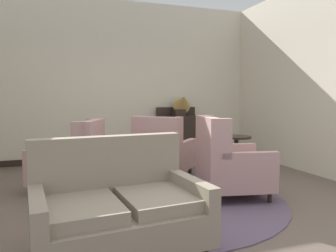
{
  "coord_description": "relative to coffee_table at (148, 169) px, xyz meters",
  "views": [
    {
      "loc": [
        -1.3,
        -3.55,
        1.31
      ],
      "look_at": [
        0.11,
        0.53,
        0.93
      ],
      "focal_mm": 34.52,
      "sensor_mm": 36.0,
      "label": 1
    }
  ],
  "objects": [
    {
      "name": "ground",
      "position": [
        0.19,
        -0.51,
        -0.37
      ],
      "size": [
        9.08,
        9.08,
        0.0
      ],
      "primitive_type": "plane",
      "color": "brown"
    },
    {
      "name": "sideboard",
      "position": [
        1.36,
        2.44,
        0.15
      ],
      "size": [
        0.9,
        0.35,
        1.11
      ],
      "color": "black",
      "rests_on": "ground"
    },
    {
      "name": "wall_right",
      "position": [
        3.07,
        0.46,
        1.29
      ],
      "size": [
        0.08,
        4.54,
        3.32
      ],
      "primitive_type": "cube",
      "color": "beige",
      "rests_on": "ground"
    },
    {
      "name": "armchair_beside_settee",
      "position": [
        -0.91,
        0.62,
        0.05
      ],
      "size": [
        1.12,
        1.02,
        1.0
      ],
      "rotation": [
        0.0,
        0.0,
        4.32
      ],
      "color": "tan",
      "rests_on": "ground"
    },
    {
      "name": "gramophone",
      "position": [
        1.41,
        2.35,
        0.83
      ],
      "size": [
        0.46,
        0.55,
        0.56
      ],
      "color": "black",
      "rests_on": "sideboard"
    },
    {
      "name": "coffee_table",
      "position": [
        0.0,
        0.0,
        0.0
      ],
      "size": [
        0.78,
        0.78,
        0.47
      ],
      "color": "black",
      "rests_on": "ground"
    },
    {
      "name": "armchair_near_sideboard",
      "position": [
        0.99,
        -0.35,
        0.07
      ],
      "size": [
        1.01,
        0.97,
        1.07
      ],
      "rotation": [
        0.0,
        0.0,
        7.66
      ],
      "color": "tan",
      "rests_on": "ground"
    },
    {
      "name": "armchair_foreground_right",
      "position": [
        0.5,
        0.87,
        0.05
      ],
      "size": [
        1.18,
        1.19,
        1.02
      ],
      "rotation": [
        0.0,
        0.0,
        2.42
      ],
      "color": "tan",
      "rests_on": "ground"
    },
    {
      "name": "wall_back",
      "position": [
        0.19,
        2.73,
        1.29
      ],
      "size": [
        5.92,
        0.08,
        3.32
      ],
      "primitive_type": "cube",
      "color": "beige",
      "rests_on": "ground"
    },
    {
      "name": "settee",
      "position": [
        -0.66,
        -1.46,
        0.02
      ],
      "size": [
        1.44,
        0.99,
        0.97
      ],
      "rotation": [
        0.0,
        0.0,
        0.09
      ],
      "color": "gray",
      "rests_on": "ground"
    },
    {
      "name": "side_table",
      "position": [
        1.58,
        0.4,
        0.05
      ],
      "size": [
        0.46,
        0.46,
        0.71
      ],
      "color": "black",
      "rests_on": "ground"
    },
    {
      "name": "area_rug",
      "position": [
        0.19,
        -0.21,
        -0.37
      ],
      "size": [
        3.03,
        3.03,
        0.01
      ],
      "primitive_type": "cylinder",
      "color": "#5B4C60",
      "rests_on": "ground"
    },
    {
      "name": "porcelain_vase",
      "position": [
        -0.0,
        -0.03,
        0.23
      ],
      "size": [
        0.15,
        0.15,
        0.31
      ],
      "color": "brown",
      "rests_on": "coffee_table"
    },
    {
      "name": "baseboard_back",
      "position": [
        0.19,
        2.68,
        -0.31
      ],
      "size": [
        5.76,
        0.03,
        0.12
      ],
      "primitive_type": "cube",
      "color": "black",
      "rests_on": "ground"
    }
  ]
}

